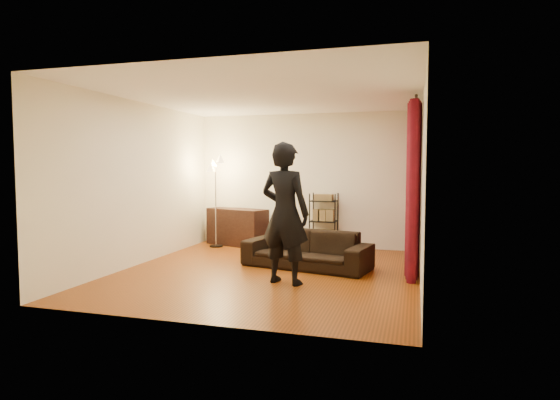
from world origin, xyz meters
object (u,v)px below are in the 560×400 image
(sofa, at_px, (307,249))
(floor_lamp, at_px, (216,203))
(media_cabinet, at_px, (237,227))
(wire_shelf, at_px, (324,221))
(person, at_px, (285,213))
(storage_boxes, at_px, (282,233))

(sofa, bearing_deg, floor_lamp, 159.34)
(media_cabinet, relative_size, wire_shelf, 1.18)
(person, relative_size, storage_boxes, 3.49)
(wire_shelf, bearing_deg, person, -72.83)
(sofa, bearing_deg, storage_boxes, 129.42)
(sofa, distance_m, storage_boxes, 2.04)
(sofa, relative_size, wire_shelf, 1.84)
(floor_lamp, bearing_deg, storage_boxes, 16.90)
(sofa, xyz_separation_m, wire_shelf, (-0.07, 1.79, 0.26))
(wire_shelf, bearing_deg, floor_lamp, -153.13)
(storage_boxes, xyz_separation_m, floor_lamp, (-1.28, -0.39, 0.62))
(storage_boxes, bearing_deg, wire_shelf, -1.10)
(person, bearing_deg, media_cabinet, -44.08)
(media_cabinet, bearing_deg, storage_boxes, 23.66)
(media_cabinet, height_order, floor_lamp, floor_lamp)
(person, height_order, media_cabinet, person)
(media_cabinet, relative_size, floor_lamp, 0.72)
(sofa, xyz_separation_m, person, (-0.06, -1.09, 0.68))
(person, height_order, floor_lamp, person)
(storage_boxes, bearing_deg, media_cabinet, -175.94)
(person, xyz_separation_m, floor_lamp, (-2.16, 2.51, -0.08))
(media_cabinet, bearing_deg, person, -37.64)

